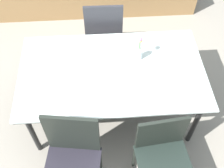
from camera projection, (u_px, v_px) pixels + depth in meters
The scene contains 6 objects.
ground_plane at pixel (104, 105), 3.38m from camera, with size 12.00×12.00×0.00m, color gray.
dining_table at pixel (112, 74), 2.78m from camera, with size 1.84×1.06×0.74m.
chair_near_left at pixel (72, 158), 2.42m from camera, with size 0.55×0.55×0.98m.
chair_near_right at pixel (163, 155), 2.47m from camera, with size 0.52×0.52×0.86m.
chair_far_side at pixel (104, 30), 3.36m from camera, with size 0.46×0.46×1.01m.
flower_vase at pixel (140, 50), 2.75m from camera, with size 0.07×0.07×0.29m.
Camera 1 is at (-0.03, -1.84, 2.85)m, focal length 44.53 mm.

